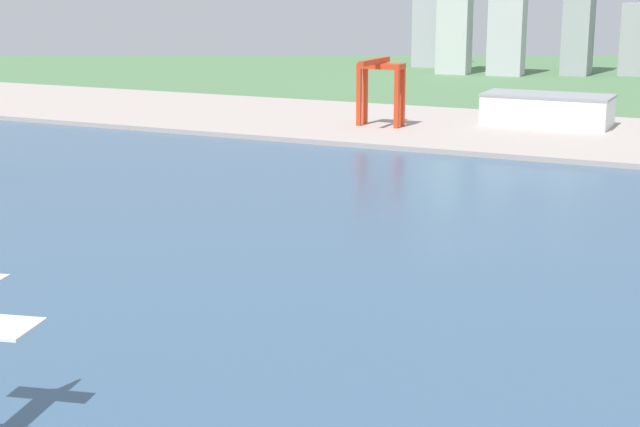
% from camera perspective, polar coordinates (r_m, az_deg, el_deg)
% --- Properties ---
extents(ground_plane, '(2400.00, 2400.00, 0.00)m').
position_cam_1_polar(ground_plane, '(304.54, 5.90, -0.54)').
color(ground_plane, '#4E754B').
extents(water_bay, '(840.00, 360.00, 0.15)m').
position_cam_1_polar(water_bay, '(250.72, 1.28, -3.53)').
color(water_bay, '#385675').
rests_on(water_bay, ground).
extents(industrial_pier, '(840.00, 140.00, 2.50)m').
position_cam_1_polar(industrial_pier, '(484.42, 13.49, 4.55)').
color(industrial_pier, '#A89B93').
rests_on(industrial_pier, ground).
extents(port_crane_red, '(22.77, 34.72, 34.41)m').
position_cam_1_polar(port_crane_red, '(488.38, 3.56, 8.02)').
color(port_crane_red, red).
rests_on(port_crane_red, industrial_pier).
extents(warehouse_main, '(64.28, 30.38, 15.90)m').
position_cam_1_polar(warehouse_main, '(506.97, 13.28, 6.00)').
color(warehouse_main, white).
rests_on(warehouse_main, industrial_pier).
extents(distant_skyline, '(347.60, 71.78, 120.82)m').
position_cam_1_polar(distant_skyline, '(811.44, 16.07, 11.26)').
color(distant_skyline, '#A5A6B0').
rests_on(distant_skyline, ground).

